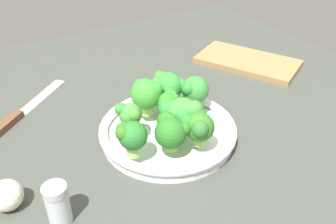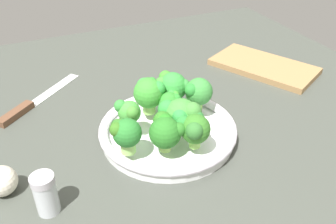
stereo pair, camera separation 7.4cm
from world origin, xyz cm
name	(u,v)px [view 2 (the right image)]	position (x,y,z in cm)	size (l,w,h in cm)	color
ground_plane	(166,140)	(0.00, 0.00, -1.25)	(130.00, 130.00, 2.50)	#42463F
bowl	(168,131)	(0.74, 0.04, 1.74)	(28.27, 28.27, 3.42)	white
broccoli_floret_0	(170,103)	(-2.01, 1.81, 6.59)	(4.61, 4.90, 5.48)	#8BC25C
broccoli_floret_1	(194,128)	(9.15, 1.38, 7.53)	(6.37, 5.84, 6.75)	#86C251
broccoli_floret_2	(181,115)	(4.42, 0.99, 7.73)	(7.34, 7.24, 7.52)	#88CB60
broccoli_floret_3	(129,112)	(-0.72, -7.63, 7.59)	(5.00, 4.91, 6.57)	#9DCE73
broccoli_floret_4	(172,86)	(-5.98, 4.06, 7.97)	(6.54, 7.29, 7.54)	#98C864
broccoli_floret_5	(125,133)	(5.37, -10.45, 7.60)	(5.47, 5.75, 6.90)	#9BD56A
broccoli_floret_6	(149,93)	(-5.24, -1.59, 8.08)	(6.92, 6.34, 7.82)	#99D065
broccoli_floret_7	(147,88)	(-8.95, -0.48, 7.01)	(4.19, 4.72, 5.83)	#7BB15B
broccoli_floret_8	(166,130)	(7.47, -3.52, 7.49)	(7.11, 6.48, 6.78)	#84B34D
broccoli_floret_9	(198,92)	(-1.92, 8.15, 7.75)	(5.88, 6.39, 7.24)	#86BD50
knife	(31,104)	(-23.87, -24.31, 0.55)	(19.22, 21.69, 1.50)	silver
cutting_board	(264,66)	(-16.95, 37.50, 0.80)	(27.70, 14.81, 1.60)	#9D7649
garlic_bulb	(2,181)	(3.16, -32.13, 2.66)	(5.32, 5.32, 5.32)	#F0E4CD
pepper_shaker	(46,194)	(10.48, -25.82, 3.78)	(3.86, 3.86, 7.45)	silver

